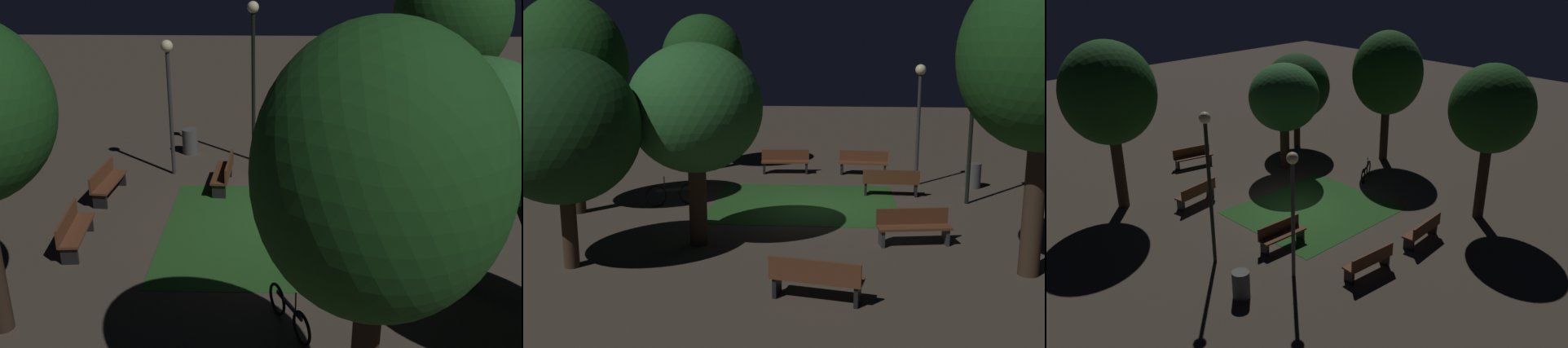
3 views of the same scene
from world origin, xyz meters
TOP-DOWN VIEW (x-y plane):
  - ground_plane at (0.00, 0.00)m, footprint 60.00×60.00m
  - grass_lawn at (0.51, -0.49)m, footprint 5.62×4.98m
  - bench_corner at (-1.47, -4.95)m, footprint 1.83×0.62m
  - bench_path_side at (1.47, -4.95)m, footprint 1.83×0.62m
  - bench_near_trees at (-2.22, -1.65)m, footprint 1.82×0.54m
  - bench_back_row at (-2.37, 3.24)m, footprint 1.85×0.77m
  - bench_front_right at (-0.11, 6.92)m, footprint 1.86×0.84m
  - tree_back_left at (5.34, 5.49)m, footprint 3.33×3.33m
  - tree_near_wall at (4.63, -5.32)m, footprint 3.03×3.03m
  - tree_right_canopy at (2.87, 3.72)m, footprint 3.19×3.19m
  - tree_back_right at (-4.60, 5.11)m, footprint 3.52×3.52m
  - tree_lawn_side at (7.00, 1.14)m, footprint 3.27×3.27m
  - lamp_post_near_wall at (-4.48, -0.89)m, footprint 0.36×0.36m
  - lamp_post_plaza_east at (-3.23, -3.33)m, footprint 0.36×0.36m
  - trash_bin at (-5.11, -3.08)m, footprint 0.53×0.53m
  - bicycle at (4.47, 0.13)m, footprint 1.53×0.79m

SIDE VIEW (x-z plane):
  - ground_plane at x=0.00m, z-range 0.00..0.00m
  - grass_lawn at x=0.51m, z-range 0.00..0.01m
  - bicycle at x=4.47m, z-range -0.12..0.81m
  - trash_bin at x=-5.11m, z-range 0.00..0.85m
  - bench_corner at x=-1.47m, z-range 0.04..0.92m
  - bench_path_side at x=1.47m, z-range 0.04..0.92m
  - bench_near_trees at x=-2.22m, z-range 0.04..0.92m
  - bench_back_row at x=-2.37m, z-range 0.04..0.92m
  - bench_front_right at x=-0.11m, z-range 0.04..0.92m
  - lamp_post_plaza_east at x=-3.23m, z-range 0.78..4.94m
  - tree_back_left at x=5.34m, z-range 0.72..5.50m
  - tree_right_canopy at x=2.87m, z-range 0.89..5.78m
  - lamp_post_near_wall at x=-4.48m, z-range 0.86..5.97m
  - tree_lawn_side at x=7.00m, z-range 1.12..7.28m
  - tree_near_wall at x=4.63m, z-range 1.29..7.20m
  - tree_back_right at x=-4.60m, z-range 1.30..7.87m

